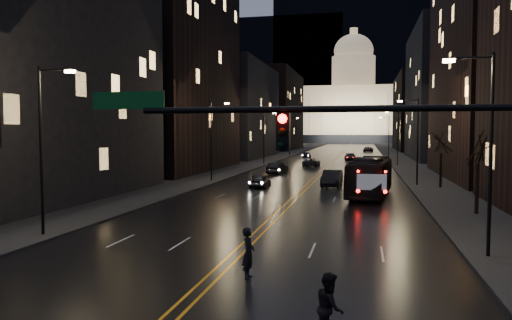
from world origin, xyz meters
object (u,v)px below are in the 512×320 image
Objects in this scene: oncoming_car_b at (277,168)px; pedestrian_b at (330,307)px; bus at (371,177)px; receding_car_a at (332,178)px; oncoming_car_a at (260,180)px; traffic_signal at (375,151)px; pedestrian_a at (248,253)px.

oncoming_car_b is 52.51m from pedestrian_b.
bus is 2.35× the size of receding_car_a.
oncoming_car_b is 0.91× the size of receding_car_a.
oncoming_car_a is (-10.72, 4.24, -0.98)m from bus.
receding_car_a is at bearing -5.09° from pedestrian_b.
pedestrian_b reaches higher than oncoming_car_a.
traffic_signal is at bearing 110.31° from oncoming_car_b.
traffic_signal is 9.20× the size of pedestrian_b.
traffic_signal is at bearing -82.27° from receding_car_a.
bus is at bearing -57.87° from receding_car_a.
bus is at bearing -11.20° from pedestrian_b.
bus reaches higher than pedestrian_b.
traffic_signal is at bearing -140.29° from pedestrian_a.
pedestrian_a reaches higher than oncoming_car_b.
bus is at bearing 127.91° from oncoming_car_b.
pedestrian_b is at bearing 109.08° from oncoming_car_b.
bus is at bearing 89.40° from traffic_signal.
bus is (0.33, 31.16, -3.42)m from traffic_signal.
oncoming_car_a is 2.22× the size of pedestrian_b.
oncoming_car_a is 2.11× the size of pedestrian_a.
traffic_signal is at bearing 106.42° from oncoming_car_a.
oncoming_car_a is at bearing -158.90° from receding_car_a.
bus is 2.90× the size of oncoming_car_a.
oncoming_car_a is 16.02m from oncoming_car_b.
bus reaches higher than oncoming_car_b.
traffic_signal is 4.15× the size of oncoming_car_a.
receding_car_a is 2.61× the size of pedestrian_a.
pedestrian_b is (2.28, -37.85, 0.09)m from receding_car_a.
bus is 7.61m from receding_car_a.
traffic_signal is 1.43× the size of bus.
bus is 31.31m from pedestrian_b.
pedestrian_a is at bearing 100.96° from oncoming_car_a.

